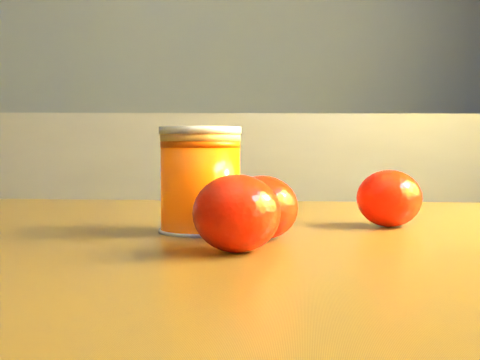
{
  "coord_description": "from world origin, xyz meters",
  "views": [
    {
      "loc": [
        0.83,
        -0.32,
        0.83
      ],
      "look_at": [
        0.85,
        0.28,
        0.8
      ],
      "focal_mm": 50.0,
      "sensor_mm": 36.0,
      "label": 1
    }
  ],
  "objects": [
    {
      "name": "orange_extra",
      "position": [
        0.84,
        0.16,
        0.78
      ],
      "size": [
        0.07,
        0.07,
        0.06
      ],
      "primitive_type": "ellipsoid",
      "rotation": [
        0.0,
        0.0,
        -0.07
      ],
      "color": "#FF1C05",
      "rests_on": "table"
    },
    {
      "name": "juice_glass",
      "position": [
        0.82,
        0.27,
        0.8
      ],
      "size": [
        0.07,
        0.07,
        0.09
      ],
      "rotation": [
        0.0,
        0.0,
        0.09
      ],
      "color": "#FF5505",
      "rests_on": "table"
    },
    {
      "name": "table",
      "position": [
        0.86,
        0.25,
        0.66
      ],
      "size": [
        1.09,
        0.84,
        0.75
      ],
      "rotation": [
        0.0,
        0.0,
        -0.14
      ],
      "color": "brown",
      "rests_on": "ground"
    },
    {
      "name": "orange_front",
      "position": [
        0.87,
        0.22,
        0.78
      ],
      "size": [
        0.07,
        0.07,
        0.05
      ],
      "primitive_type": "ellipsoid",
      "rotation": [
        0.0,
        0.0,
        -0.17
      ],
      "color": "#FF1C05",
      "rests_on": "table"
    },
    {
      "name": "orange_back",
      "position": [
        0.99,
        0.3,
        0.78
      ],
      "size": [
        0.08,
        0.08,
        0.05
      ],
      "primitive_type": "ellipsoid",
      "rotation": [
        0.0,
        0.0,
        0.38
      ],
      "color": "#FF1C05",
      "rests_on": "table"
    }
  ]
}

